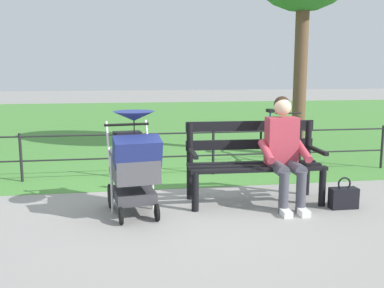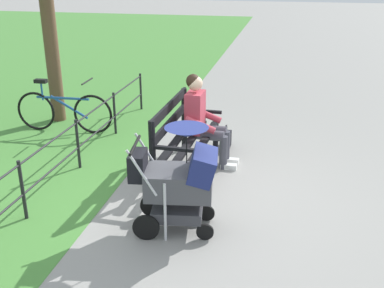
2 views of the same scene
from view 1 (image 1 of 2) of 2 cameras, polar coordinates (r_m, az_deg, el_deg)
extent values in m
plane|color=gray|center=(5.21, -1.37, -8.09)|extent=(60.00, 60.00, 0.00)
cube|color=#478438|center=(13.83, -6.31, 2.94)|extent=(40.00, 16.00, 0.01)
cube|color=black|center=(5.46, 7.71, -2.49)|extent=(1.60, 0.15, 0.04)
cube|color=black|center=(5.29, 8.21, -2.89)|extent=(1.60, 0.15, 0.04)
cube|color=black|center=(5.12, 8.75, -3.32)|extent=(1.60, 0.15, 0.04)
cube|color=black|center=(5.51, 7.49, -0.04)|extent=(1.60, 0.08, 0.12)
cube|color=black|center=(5.48, 7.54, 2.33)|extent=(1.60, 0.08, 0.12)
cylinder|color=black|center=(5.41, 16.44, -5.37)|extent=(0.08, 0.08, 0.45)
cylinder|color=black|center=(5.78, 14.65, -1.79)|extent=(0.08, 0.08, 0.95)
cube|color=black|center=(5.50, 15.81, -0.76)|extent=(0.07, 0.56, 0.04)
cylinder|color=black|center=(5.00, 0.42, -6.17)|extent=(0.08, 0.08, 0.45)
cylinder|color=black|center=(5.40, -0.28, -2.25)|extent=(0.08, 0.08, 0.95)
cube|color=black|center=(5.10, 0.12, -1.18)|extent=(0.07, 0.56, 0.04)
cylinder|color=#42424C|center=(5.21, 13.18, -3.00)|extent=(0.15, 0.40, 0.14)
cylinder|color=#42424C|center=(5.15, 11.09, -3.09)|extent=(0.15, 0.40, 0.14)
cylinder|color=#42424C|center=(5.09, 13.87, -6.07)|extent=(0.11, 0.11, 0.47)
cylinder|color=#42424C|center=(5.02, 11.73, -6.20)|extent=(0.11, 0.11, 0.47)
cube|color=silver|center=(5.07, 14.11, -8.48)|extent=(0.11, 0.22, 0.07)
cube|color=silver|center=(5.00, 11.95, -8.65)|extent=(0.11, 0.22, 0.07)
cube|color=#B23847|center=(5.33, 11.46, 0.40)|extent=(0.37, 0.23, 0.56)
cylinder|color=#B23847|center=(5.31, 14.09, -0.83)|extent=(0.10, 0.43, 0.23)
cylinder|color=#B23847|center=(5.17, 9.54, -0.95)|extent=(0.10, 0.43, 0.23)
sphere|color=beige|center=(5.28, 11.61, 4.69)|extent=(0.20, 0.20, 0.20)
sphere|color=black|center=(5.31, 11.51, 5.04)|extent=(0.19, 0.19, 0.19)
cylinder|color=black|center=(5.29, -5.53, -6.28)|extent=(0.07, 0.28, 0.28)
cylinder|color=black|center=(5.23, -10.51, -6.61)|extent=(0.07, 0.28, 0.28)
cylinder|color=black|center=(4.74, -4.53, -8.81)|extent=(0.05, 0.18, 0.18)
cylinder|color=black|center=(4.68, -9.14, -9.15)|extent=(0.05, 0.18, 0.18)
cube|color=#38383D|center=(4.95, -7.47, -6.49)|extent=(0.49, 0.57, 0.12)
cylinder|color=silver|center=(5.06, -5.11, -4.86)|extent=(0.03, 0.03, 0.65)
cylinder|color=silver|center=(4.99, -10.31, -5.19)|extent=(0.03, 0.03, 0.65)
cube|color=#47474C|center=(4.85, -7.52, -2.80)|extent=(0.55, 0.74, 0.28)
cube|color=navy|center=(4.58, -7.07, -0.97)|extent=(0.52, 0.37, 0.33)
cylinder|color=black|center=(5.21, -8.42, 2.50)|extent=(0.52, 0.10, 0.03)
cylinder|color=silver|center=(5.18, -5.68, 0.28)|extent=(0.07, 0.30, 0.49)
cylinder|color=silver|center=(5.11, -10.74, 0.04)|extent=(0.07, 0.30, 0.49)
cone|color=navy|center=(4.68, -7.50, 3.59)|extent=(0.50, 0.50, 0.10)
cylinder|color=black|center=(4.71, -7.45, 1.41)|extent=(0.01, 0.01, 0.30)
cube|color=black|center=(5.22, -8.33, 0.08)|extent=(0.34, 0.20, 0.28)
cube|color=black|center=(5.42, 18.94, -6.61)|extent=(0.32, 0.14, 0.24)
torus|color=black|center=(5.37, 19.04, -4.87)|extent=(0.16, 0.02, 0.16)
cylinder|color=black|center=(7.76, 23.30, -0.35)|extent=(0.04, 0.04, 0.70)
cylinder|color=black|center=(7.12, 13.79, -0.68)|extent=(0.04, 0.04, 0.70)
cylinder|color=black|center=(6.70, 2.76, -1.03)|extent=(0.04, 0.04, 0.70)
cylinder|color=black|center=(6.56, -9.22, -1.38)|extent=(0.04, 0.04, 0.70)
cylinder|color=black|center=(6.72, -21.18, -1.66)|extent=(0.04, 0.04, 0.70)
cylinder|color=black|center=(6.55, -3.19, 1.37)|extent=(6.96, 0.02, 0.02)
cylinder|color=black|center=(6.61, -3.17, -1.64)|extent=(6.96, 0.02, 0.02)
cylinder|color=brown|center=(8.35, 13.76, 8.43)|extent=(0.24, 0.24, 2.91)
torus|color=black|center=(7.43, 12.31, -0.37)|extent=(0.06, 0.66, 0.66)
torus|color=black|center=(8.34, 9.59, 0.79)|extent=(0.06, 0.66, 0.66)
cylinder|color=#1E4C8C|center=(7.84, 10.93, 2.05)|extent=(0.07, 0.90, 0.04)
cylinder|color=#1E4C8C|center=(7.77, 11.17, 0.86)|extent=(0.06, 0.63, 0.38)
cylinder|color=#1E4C8C|center=(8.15, 10.03, 3.06)|extent=(0.03, 0.03, 0.30)
cube|color=black|center=(8.14, 10.07, 4.25)|extent=(0.11, 0.20, 0.06)
cylinder|color=black|center=(7.40, 12.31, 3.90)|extent=(0.44, 0.04, 0.02)
camera|label=2|loc=(5.59, -58.36, 16.33)|focal=43.30mm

